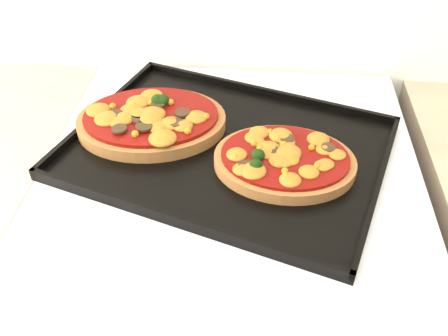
# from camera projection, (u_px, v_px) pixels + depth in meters

# --- Properties ---
(stove) EXTENTS (0.60, 0.60, 0.91)m
(stove) POSITION_uv_depth(u_px,v_px,m) (229.00, 324.00, 1.08)
(stove) COLOR silver
(stove) RESTS_ON floor
(baking_tray) EXTENTS (0.58, 0.49, 0.02)m
(baking_tray) POSITION_uv_depth(u_px,v_px,m) (227.00, 147.00, 0.80)
(baking_tray) COLOR black
(baking_tray) RESTS_ON stove
(pizza_left) EXTENTS (0.27, 0.22, 0.04)m
(pizza_left) POSITION_uv_depth(u_px,v_px,m) (151.00, 119.00, 0.83)
(pizza_left) COLOR #965F33
(pizza_left) RESTS_ON baking_tray
(pizza_right) EXTENTS (0.22, 0.18, 0.03)m
(pizza_right) POSITION_uv_depth(u_px,v_px,m) (285.00, 159.00, 0.75)
(pizza_right) COLOR #965F33
(pizza_right) RESTS_ON baking_tray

